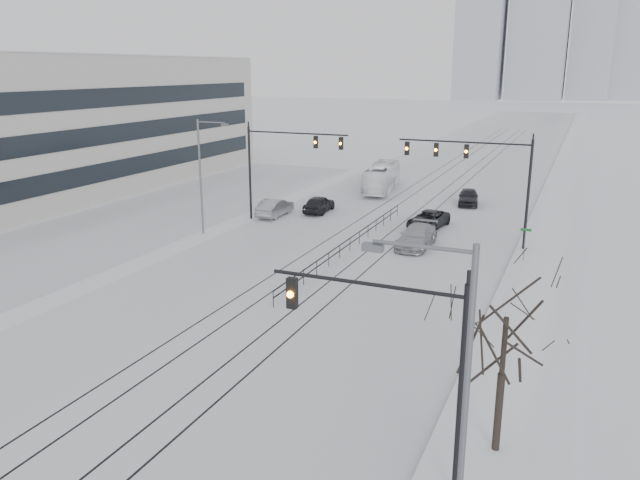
{
  "coord_description": "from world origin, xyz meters",
  "views": [
    {
      "loc": [
        15.04,
        -10.51,
        12.75
      ],
      "look_at": [
        1.42,
        21.22,
        3.2
      ],
      "focal_mm": 35.0,
      "sensor_mm": 36.0,
      "label": 1
    }
  ],
  "objects_px": {
    "sedan_sb_outer": "(275,208)",
    "bare_tree": "(505,332)",
    "traffic_mast_near": "(408,355)",
    "sedan_sb_inner": "(319,204)",
    "sedan_nb_far": "(468,197)",
    "sedan_nb_front": "(428,220)",
    "box_truck": "(381,178)",
    "sedan_nb_right": "(417,237)"
  },
  "relations": [
    {
      "from": "sedan_sb_outer",
      "to": "bare_tree",
      "type": "bearing_deg",
      "value": 127.87
    },
    {
      "from": "traffic_mast_near",
      "to": "sedan_sb_outer",
      "type": "relative_size",
      "value": 1.48
    },
    {
      "from": "bare_tree",
      "to": "sedan_sb_inner",
      "type": "relative_size",
      "value": 1.34
    },
    {
      "from": "sedan_nb_far",
      "to": "sedan_sb_outer",
      "type": "bearing_deg",
      "value": -151.71
    },
    {
      "from": "bare_tree",
      "to": "traffic_mast_near",
      "type": "bearing_deg",
      "value": -128.76
    },
    {
      "from": "bare_tree",
      "to": "sedan_nb_far",
      "type": "xyz_separation_m",
      "value": [
        -8.25,
        40.21,
        -3.72
      ]
    },
    {
      "from": "sedan_sb_inner",
      "to": "sedan_nb_front",
      "type": "height_order",
      "value": "sedan_sb_inner"
    },
    {
      "from": "traffic_mast_near",
      "to": "box_truck",
      "type": "distance_m",
      "value": 49.26
    },
    {
      "from": "traffic_mast_near",
      "to": "sedan_nb_far",
      "type": "distance_m",
      "value": 43.77
    },
    {
      "from": "sedan_nb_right",
      "to": "sedan_sb_outer",
      "type": "bearing_deg",
      "value": 161.8
    },
    {
      "from": "sedan_nb_right",
      "to": "sedan_nb_far",
      "type": "relative_size",
      "value": 1.19
    },
    {
      "from": "bare_tree",
      "to": "sedan_nb_far",
      "type": "height_order",
      "value": "bare_tree"
    },
    {
      "from": "bare_tree",
      "to": "sedan_nb_far",
      "type": "distance_m",
      "value": 41.21
    },
    {
      "from": "sedan_nb_front",
      "to": "sedan_nb_far",
      "type": "bearing_deg",
      "value": 89.91
    },
    {
      "from": "sedan_sb_inner",
      "to": "sedan_nb_far",
      "type": "bearing_deg",
      "value": -146.84
    },
    {
      "from": "sedan_nb_right",
      "to": "sedan_sb_inner",
      "type": "bearing_deg",
      "value": 145.8
    },
    {
      "from": "bare_tree",
      "to": "sedan_sb_inner",
      "type": "height_order",
      "value": "bare_tree"
    },
    {
      "from": "sedan_nb_right",
      "to": "traffic_mast_near",
      "type": "bearing_deg",
      "value": -75.71
    },
    {
      "from": "sedan_sb_outer",
      "to": "sedan_nb_right",
      "type": "xyz_separation_m",
      "value": [
        14.14,
        -4.76,
        0.0
      ]
    },
    {
      "from": "sedan_sb_inner",
      "to": "sedan_nb_far",
      "type": "height_order",
      "value": "sedan_sb_inner"
    },
    {
      "from": "sedan_sb_inner",
      "to": "sedan_sb_outer",
      "type": "height_order",
      "value": "sedan_sb_outer"
    },
    {
      "from": "bare_tree",
      "to": "sedan_sb_inner",
      "type": "bearing_deg",
      "value": 122.6
    },
    {
      "from": "bare_tree",
      "to": "sedan_sb_outer",
      "type": "height_order",
      "value": "bare_tree"
    },
    {
      "from": "bare_tree",
      "to": "sedan_nb_front",
      "type": "height_order",
      "value": "bare_tree"
    },
    {
      "from": "sedan_sb_inner",
      "to": "sedan_nb_right",
      "type": "xyz_separation_m",
      "value": [
        11.12,
        -7.68,
        0.01
      ]
    },
    {
      "from": "sedan_sb_inner",
      "to": "sedan_nb_far",
      "type": "relative_size",
      "value": 1.0
    },
    {
      "from": "bare_tree",
      "to": "sedan_nb_right",
      "type": "relative_size",
      "value": 1.13
    },
    {
      "from": "bare_tree",
      "to": "sedan_sb_outer",
      "type": "relative_size",
      "value": 1.29
    },
    {
      "from": "bare_tree",
      "to": "box_truck",
      "type": "relative_size",
      "value": 0.59
    },
    {
      "from": "sedan_nb_front",
      "to": "sedan_nb_right",
      "type": "xyz_separation_m",
      "value": [
        0.56,
        -5.87,
        0.08
      ]
    },
    {
      "from": "traffic_mast_near",
      "to": "box_truck",
      "type": "height_order",
      "value": "traffic_mast_near"
    },
    {
      "from": "sedan_nb_front",
      "to": "sedan_nb_right",
      "type": "bearing_deg",
      "value": -77.17
    },
    {
      "from": "sedan_sb_outer",
      "to": "traffic_mast_near",
      "type": "bearing_deg",
      "value": 122.17
    },
    {
      "from": "traffic_mast_near",
      "to": "sedan_nb_far",
      "type": "bearing_deg",
      "value": 97.7
    },
    {
      "from": "sedan_sb_outer",
      "to": "sedan_sb_inner",
      "type": "bearing_deg",
      "value": -137.04
    },
    {
      "from": "sedan_sb_inner",
      "to": "sedan_nb_front",
      "type": "distance_m",
      "value": 10.72
    },
    {
      "from": "sedan_nb_far",
      "to": "box_truck",
      "type": "bearing_deg",
      "value": 151.6
    },
    {
      "from": "sedan_sb_inner",
      "to": "box_truck",
      "type": "bearing_deg",
      "value": -102.62
    },
    {
      "from": "sedan_nb_front",
      "to": "sedan_nb_right",
      "type": "relative_size",
      "value": 0.94
    },
    {
      "from": "sedan_nb_front",
      "to": "box_truck",
      "type": "height_order",
      "value": "box_truck"
    },
    {
      "from": "sedan_sb_inner",
      "to": "box_truck",
      "type": "xyz_separation_m",
      "value": [
        2.09,
        12.02,
        0.66
      ]
    },
    {
      "from": "bare_tree",
      "to": "sedan_sb_outer",
      "type": "bearing_deg",
      "value": 129.0
    }
  ]
}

